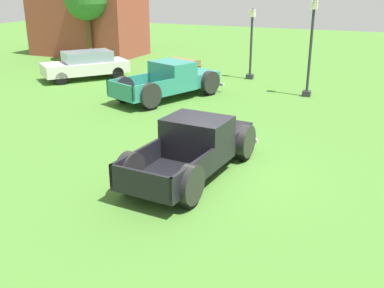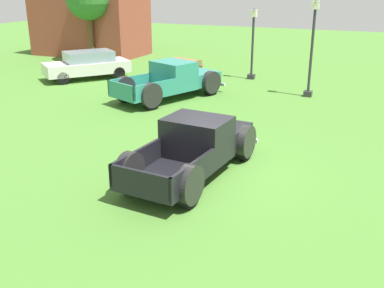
% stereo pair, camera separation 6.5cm
% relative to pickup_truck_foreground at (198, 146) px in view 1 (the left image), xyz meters
% --- Properties ---
extents(ground_plane, '(80.00, 80.00, 0.00)m').
position_rel_pickup_truck_foreground_xyz_m(ground_plane, '(0.44, 0.16, -0.74)').
color(ground_plane, '#477A2D').
extents(pickup_truck_foreground, '(2.36, 5.20, 1.55)m').
position_rel_pickup_truck_foreground_xyz_m(pickup_truck_foreground, '(0.00, 0.00, 0.00)').
color(pickup_truck_foreground, black).
rests_on(pickup_truck_foreground, ground_plane).
extents(pickup_truck_behind_left, '(3.73, 5.65, 1.63)m').
position_rel_pickup_truck_foreground_xyz_m(pickup_truck_behind_left, '(-4.24, 7.36, 0.04)').
color(pickup_truck_behind_left, '#2D8475').
rests_on(pickup_truck_behind_left, ground_plane).
extents(sedan_distant_a, '(4.14, 4.57, 1.47)m').
position_rel_pickup_truck_foreground_xyz_m(sedan_distant_a, '(-10.27, 9.19, 0.03)').
color(sedan_distant_a, silver).
rests_on(sedan_distant_a, ground_plane).
extents(lamp_post_near, '(0.36, 0.36, 3.65)m').
position_rel_pickup_truck_foreground_xyz_m(lamp_post_near, '(-2.23, 12.66, 1.18)').
color(lamp_post_near, '#2D2D33').
rests_on(lamp_post_near, ground_plane).
extents(lamp_post_far, '(0.36, 0.36, 4.26)m').
position_rel_pickup_truck_foreground_xyz_m(lamp_post_far, '(1.26, 9.92, 1.49)').
color(lamp_post_far, '#2D2D33').
rests_on(lamp_post_far, ground_plane).
extents(picnic_table, '(2.20, 2.01, 0.78)m').
position_rel_pickup_truck_foreground_xyz_m(picnic_table, '(-6.29, 12.73, -0.24)').
color(picnic_table, olive).
rests_on(picnic_table, ground_plane).
extents(brick_pavilion, '(7.41, 4.17, 4.79)m').
position_rel_pickup_truck_foreground_xyz_m(brick_pavilion, '(-15.09, 16.42, 1.66)').
color(brick_pavilion, brown).
rests_on(brick_pavilion, ground_plane).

